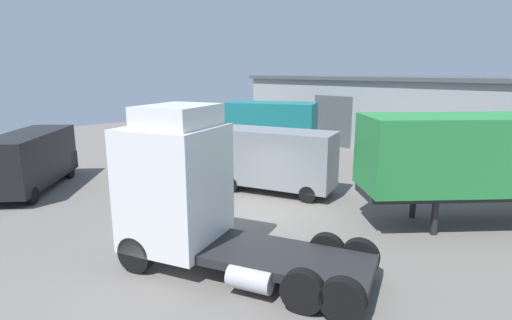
{
  "coord_description": "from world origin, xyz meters",
  "views": [
    {
      "loc": [
        10.08,
        -10.02,
        5.36
      ],
      "look_at": [
        -1.8,
        1.73,
        1.6
      ],
      "focal_mm": 28.0,
      "sensor_mm": 36.0,
      "label": 1
    }
  ],
  "objects": [
    {
      "name": "box_truck_red",
      "position": [
        -7.78,
        7.85,
        1.94
      ],
      "size": [
        7.74,
        5.65,
        3.42
      ],
      "rotation": [
        0.0,
        0.0,
        -2.65
      ],
      "color": "red",
      "rests_on": "ground_plane"
    },
    {
      "name": "delivery_van_black",
      "position": [
        -9.71,
        -4.82,
        1.43
      ],
      "size": [
        5.73,
        5.26,
        2.63
      ],
      "rotation": [
        0.0,
        0.0,
        2.44
      ],
      "color": "black",
      "rests_on": "ground_plane"
    },
    {
      "name": "delivery_van_grey",
      "position": [
        -1.75,
        2.75,
        1.51
      ],
      "size": [
        5.67,
        3.69,
        2.79
      ],
      "rotation": [
        0.0,
        0.0,
        -2.79
      ],
      "color": "gray",
      "rests_on": "ground_plane"
    },
    {
      "name": "ground_plane",
      "position": [
        0.0,
        0.0,
        0.0
      ],
      "size": [
        60.0,
        60.0,
        0.0
      ],
      "primitive_type": "plane",
      "color": "slate"
    },
    {
      "name": "tractor_unit_white",
      "position": [
        1.33,
        -3.91,
        2.1
      ],
      "size": [
        7.16,
        4.81,
        4.46
      ],
      "rotation": [
        0.0,
        0.0,
        -2.76
      ],
      "color": "silver",
      "rests_on": "ground_plane"
    },
    {
      "name": "warehouse_building",
      "position": [
        0.0,
        18.11,
        2.48
      ],
      "size": [
        29.57,
        8.73,
        4.95
      ],
      "color": "#93999E",
      "rests_on": "ground_plane"
    }
  ]
}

